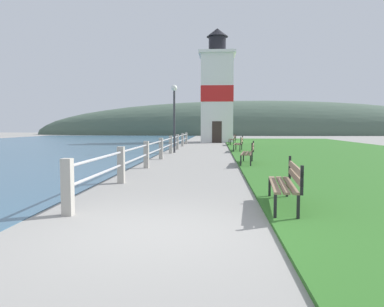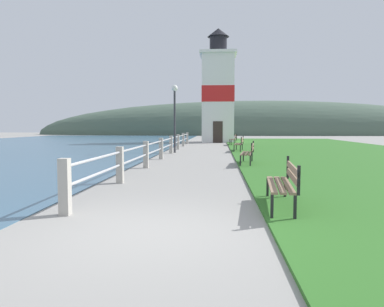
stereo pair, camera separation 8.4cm
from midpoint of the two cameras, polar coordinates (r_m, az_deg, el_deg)
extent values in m
plane|color=gray|center=(5.68, -6.06, -11.96)|extent=(160.00, 160.00, 0.00)
cube|color=#2D6623|center=(22.40, 21.76, -0.03)|extent=(12.00, 47.73, 0.06)
cube|color=#A8A399|center=(6.99, -18.49, -4.84)|extent=(0.18, 0.18, 1.01)
cube|color=#A8A399|center=(10.49, -10.70, -1.72)|extent=(0.18, 0.18, 1.01)
cube|color=#A8A399|center=(14.11, -6.87, -0.16)|extent=(0.18, 0.18, 1.01)
cube|color=#A8A399|center=(17.77, -4.60, 0.76)|extent=(0.18, 0.18, 1.01)
cube|color=#A8A399|center=(21.45, -3.11, 1.36)|extent=(0.18, 0.18, 1.01)
cube|color=#A8A399|center=(25.14, -2.06, 1.79)|extent=(0.18, 0.18, 1.01)
cube|color=#A8A399|center=(28.84, -1.28, 2.11)|extent=(0.18, 0.18, 1.01)
cube|color=#A8A399|center=(32.54, -0.67, 2.35)|extent=(0.18, 0.18, 1.01)
cylinder|color=#B2B2B7|center=(19.59, -3.79, 2.12)|extent=(0.06, 26.05, 0.06)
cylinder|color=#B2B2B7|center=(19.60, -3.79, 1.09)|extent=(0.06, 26.05, 0.06)
cube|color=#846B51|center=(7.31, 12.37, -4.61)|extent=(0.30, 2.00, 0.04)
cube|color=#846B51|center=(7.32, 13.52, -4.62)|extent=(0.30, 2.00, 0.04)
cube|color=#846B51|center=(7.33, 14.67, -4.62)|extent=(0.30, 2.00, 0.04)
cube|color=#846B51|center=(7.30, 15.40, -2.16)|extent=(0.24, 1.99, 0.11)
cube|color=#846B51|center=(7.32, 15.37, -3.39)|extent=(0.24, 1.99, 0.11)
cube|color=black|center=(6.40, 12.46, -8.11)|extent=(0.05, 0.05, 0.45)
cube|color=black|center=(8.31, 11.72, -5.25)|extent=(0.05, 0.05, 0.45)
cube|color=black|center=(6.43, 15.78, -8.11)|extent=(0.05, 0.05, 0.45)
cube|color=black|center=(8.33, 14.28, -5.27)|extent=(0.05, 0.05, 0.45)
cube|color=black|center=(6.35, 16.31, -3.96)|extent=(0.05, 0.05, 0.49)
cube|color=black|center=(8.27, 14.68, -2.06)|extent=(0.05, 0.05, 0.49)
cube|color=#846B51|center=(15.31, 7.93, 0.04)|extent=(0.36, 1.98, 0.04)
cube|color=#846B51|center=(15.30, 8.48, 0.03)|extent=(0.36, 1.98, 0.04)
cube|color=#846B51|center=(15.30, 9.03, 0.02)|extent=(0.36, 1.98, 0.04)
cube|color=#846B51|center=(15.28, 9.37, 1.20)|extent=(0.30, 1.97, 0.11)
cube|color=#846B51|center=(15.28, 9.36, 0.61)|extent=(0.30, 1.97, 0.11)
cube|color=black|center=(14.38, 7.56, -1.21)|extent=(0.06, 0.06, 0.45)
cube|color=black|center=(16.29, 7.98, -0.58)|extent=(0.06, 0.06, 0.45)
cube|color=black|center=(14.36, 9.03, -1.23)|extent=(0.06, 0.06, 0.45)
cube|color=black|center=(16.28, 9.28, -0.60)|extent=(0.06, 0.06, 0.45)
cube|color=black|center=(14.32, 9.25, 0.64)|extent=(0.06, 0.06, 0.49)
cube|color=black|center=(16.24, 9.47, 1.05)|extent=(0.06, 0.06, 0.49)
cube|color=#846B51|center=(23.06, 6.81, 1.45)|extent=(0.35, 1.93, 0.04)
cube|color=#846B51|center=(23.05, 7.18, 1.45)|extent=(0.35, 1.93, 0.04)
cube|color=#846B51|center=(23.04, 7.54, 1.44)|extent=(0.35, 1.93, 0.04)
cube|color=#846B51|center=(23.02, 7.77, 2.23)|extent=(0.29, 1.92, 0.11)
cube|color=#846B51|center=(23.02, 7.76, 1.84)|extent=(0.29, 1.92, 0.11)
cube|color=black|center=(22.14, 6.53, 0.70)|extent=(0.06, 0.06, 0.45)
cube|color=black|center=(24.01, 6.88, 0.97)|extent=(0.06, 0.06, 0.45)
cube|color=black|center=(22.11, 7.49, 0.69)|extent=(0.06, 0.06, 0.45)
cube|color=black|center=(23.98, 7.76, 0.96)|extent=(0.06, 0.06, 0.45)
cube|color=black|center=(22.08, 7.63, 1.90)|extent=(0.06, 0.06, 0.49)
cube|color=black|center=(23.96, 7.89, 2.08)|extent=(0.06, 0.06, 0.49)
cube|color=#846B51|center=(30.65, 6.04, 2.14)|extent=(0.16, 1.90, 0.04)
cube|color=#846B51|center=(30.66, 6.31, 2.14)|extent=(0.16, 1.90, 0.04)
cube|color=#846B51|center=(30.67, 6.58, 2.14)|extent=(0.16, 1.90, 0.04)
cube|color=#846B51|center=(30.67, 6.75, 2.73)|extent=(0.10, 1.90, 0.11)
cube|color=#846B51|center=(30.67, 6.75, 2.44)|extent=(0.10, 1.90, 0.11)
cube|color=black|center=(29.74, 6.07, 1.61)|extent=(0.05, 0.05, 0.45)
cube|color=black|center=(31.58, 5.86, 1.76)|extent=(0.05, 0.05, 0.45)
cube|color=black|center=(29.76, 6.78, 1.60)|extent=(0.05, 0.05, 0.45)
cube|color=black|center=(31.61, 6.53, 1.76)|extent=(0.05, 0.05, 0.45)
cube|color=black|center=(29.75, 6.88, 2.51)|extent=(0.05, 0.05, 0.49)
cube|color=black|center=(31.59, 6.63, 2.61)|extent=(0.05, 0.05, 0.49)
cube|color=white|center=(36.51, 4.05, 8.28)|extent=(3.01, 3.01, 8.31)
cube|color=red|center=(36.54, 4.05, 8.93)|extent=(3.05, 3.05, 1.50)
cube|color=white|center=(37.05, 4.08, 14.89)|extent=(3.46, 3.46, 0.25)
cylinder|color=black|center=(37.22, 4.09, 16.20)|extent=(1.65, 1.65, 1.47)
cone|color=black|center=(37.48, 4.10, 17.91)|extent=(2.07, 2.07, 0.81)
cube|color=#332823|center=(34.90, 4.02, 3.28)|extent=(0.90, 0.06, 2.00)
cylinder|color=#333338|center=(22.00, -2.54, 4.81)|extent=(0.12, 0.12, 3.60)
sphere|color=white|center=(22.11, -2.56, 9.94)|extent=(0.36, 0.36, 0.36)
ellipsoid|color=#475B4C|center=(67.58, 10.01, 2.84)|extent=(80.00, 16.00, 12.00)
camera|label=1|loc=(0.04, -89.86, 0.01)|focal=35.00mm
camera|label=2|loc=(0.04, 90.14, -0.01)|focal=35.00mm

